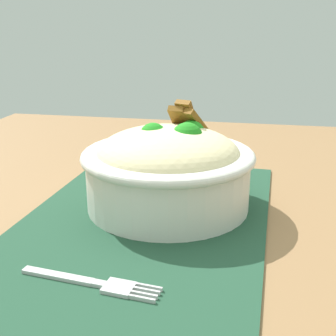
# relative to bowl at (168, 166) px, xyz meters

# --- Properties ---
(table) EXTENTS (1.06, 0.89, 0.76)m
(table) POSITION_rel_bowl_xyz_m (0.02, -0.05, -0.12)
(table) COLOR olive
(table) RESTS_ON ground_plane
(placemat) EXTENTS (0.48, 0.30, 0.00)m
(placemat) POSITION_rel_bowl_xyz_m (0.06, -0.02, -0.05)
(placemat) COLOR #1E422D
(placemat) RESTS_ON table
(bowl) EXTENTS (0.24, 0.24, 0.13)m
(bowl) POSITION_rel_bowl_xyz_m (0.00, 0.00, 0.00)
(bowl) COLOR silver
(bowl) RESTS_ON placemat
(fork) EXTENTS (0.03, 0.13, 0.00)m
(fork) POSITION_rel_bowl_xyz_m (0.19, -0.03, -0.05)
(fork) COLOR #B9B9B9
(fork) RESTS_ON placemat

